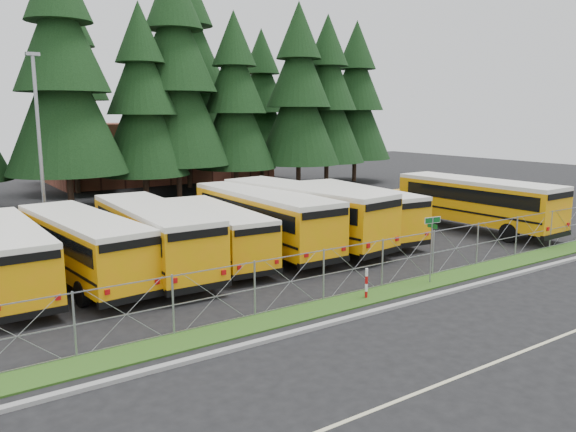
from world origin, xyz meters
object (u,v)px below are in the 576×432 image
(bus_0, at_px, (3,258))
(bus_4, at_px, (260,221))
(bus_1, at_px, (80,248))
(striped_bollard, at_px, (366,284))
(bus_east, at_px, (471,204))
(bus_3, at_px, (214,234))
(bus_2, at_px, (151,238))
(bus_5, at_px, (299,215))
(street_sign, at_px, (432,236))
(light_standard, at_px, (39,141))
(bus_6, at_px, (354,212))

(bus_0, bearing_deg, bus_4, 0.34)
(bus_1, bearing_deg, striped_bollard, -50.92)
(bus_4, relative_size, bus_east, 1.00)
(bus_3, bearing_deg, striped_bollard, -71.03)
(bus_2, distance_m, bus_4, 5.97)
(bus_3, xyz_separation_m, bus_5, (5.30, 0.50, 0.31))
(bus_3, relative_size, street_sign, 3.56)
(bus_5, bearing_deg, bus_0, 172.99)
(bus_5, distance_m, light_standard, 14.63)
(bus_2, distance_m, light_standard, 10.43)
(bus_1, relative_size, light_standard, 1.07)
(bus_2, xyz_separation_m, bus_3, (3.07, -0.07, -0.18))
(bus_east, relative_size, light_standard, 1.17)
(bus_4, bearing_deg, bus_1, -176.95)
(bus_2, bearing_deg, bus_3, 0.12)
(bus_2, relative_size, bus_4, 0.96)
(bus_4, xyz_separation_m, bus_east, (13.37, -2.61, -0.01))
(bus_5, distance_m, bus_6, 3.85)
(bus_6, distance_m, street_sign, 9.45)
(striped_bollard, relative_size, light_standard, 0.12)
(bus_1, bearing_deg, bus_6, -4.27)
(bus_1, xyz_separation_m, bus_6, (15.27, 0.40, -0.00))
(street_sign, bearing_deg, bus_3, 124.68)
(striped_bollard, bearing_deg, bus_east, 23.92)
(bus_0, height_order, striped_bollard, bus_0)
(bus_4, bearing_deg, bus_6, -0.01)
(bus_4, height_order, striped_bollard, bus_4)
(bus_0, distance_m, bus_2, 5.95)
(bus_0, height_order, street_sign, street_sign)
(bus_5, height_order, light_standard, light_standard)
(bus_5, height_order, street_sign, bus_5)
(bus_0, xyz_separation_m, bus_5, (14.31, 0.21, 0.24))
(bus_3, xyz_separation_m, striped_bollard, (2.23, -8.31, -0.71))
(bus_5, relative_size, bus_east, 1.04)
(bus_2, height_order, bus_4, bus_4)
(bus_5, height_order, striped_bollard, bus_5)
(bus_1, bearing_deg, street_sign, -41.05)
(bus_4, bearing_deg, light_standard, 134.52)
(light_standard, bearing_deg, bus_0, -110.18)
(street_sign, distance_m, striped_bollard, 3.80)
(bus_2, height_order, striped_bollard, bus_2)
(bus_east, bearing_deg, light_standard, 150.65)
(bus_0, height_order, bus_2, bus_2)
(bus_3, relative_size, bus_east, 0.84)
(bus_1, xyz_separation_m, bus_east, (22.38, -2.18, 0.13))
(bus_2, relative_size, bus_3, 1.14)
(bus_east, height_order, street_sign, bus_east)
(bus_4, xyz_separation_m, light_standard, (-8.57, 8.81, 3.94))
(bus_1, xyz_separation_m, bus_3, (6.12, -0.09, -0.11))
(bus_1, distance_m, bus_5, 11.44)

